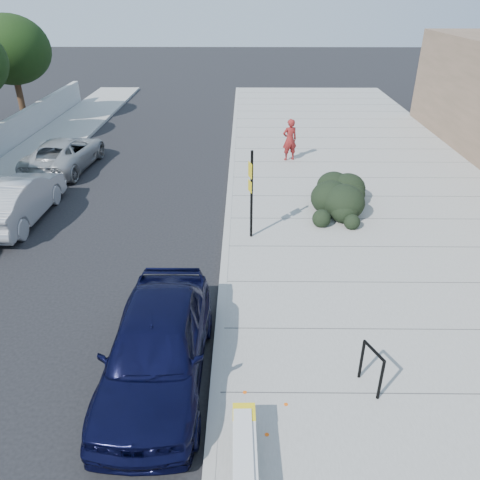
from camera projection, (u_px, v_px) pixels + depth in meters
The scene contains 12 objects.
ground at pixel (220, 333), 11.18m from camera, with size 120.00×120.00×0.00m, color black.
sidewalk_near at pixel (395, 234), 15.50m from camera, with size 11.20×50.00×0.15m, color gray.
curb_near at pixel (227, 233), 15.54m from camera, with size 0.22×50.00×0.17m, color #9E9E99.
tree_far_f at pixel (10, 50), 25.98m from camera, with size 4.40×4.40×6.07m.
bench at pixel (245, 455), 7.57m from camera, with size 0.44×1.98×0.59m.
bike_rack at pixel (372, 365), 9.19m from camera, with size 0.31×0.63×0.99m.
sign_post at pixel (251, 190), 14.42m from camera, with size 0.15×0.32×2.88m.
hedge at pixel (339, 190), 16.91m from camera, with size 1.80×3.61×1.35m, color black.
sedan_navy at pixel (157, 346), 9.51m from camera, with size 2.02×5.02×1.71m, color black.
wagon_silver at pixel (16, 199), 16.22m from camera, with size 1.70×4.88×1.61m, color #ADAEB2.
suv_silver at pixel (65, 153), 21.00m from camera, with size 2.32×5.02×1.40m, color #979A9C.
pedestrian at pixel (290, 140), 21.45m from camera, with size 0.70×0.46×1.91m, color maroon.
Camera 1 is at (0.57, -8.76, 7.30)m, focal length 35.00 mm.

